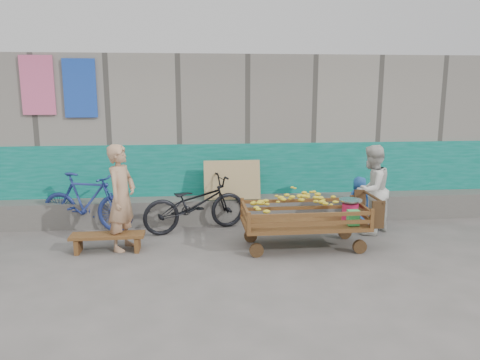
{
  "coord_description": "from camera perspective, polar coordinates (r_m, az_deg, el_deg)",
  "views": [
    {
      "loc": [
        -0.41,
        -5.89,
        2.42
      ],
      "look_at": [
        0.33,
        1.2,
        1.0
      ],
      "focal_mm": 35.0,
      "sensor_mm": 36.0,
      "label": 1
    }
  ],
  "objects": [
    {
      "name": "child",
      "position": [
        8.59,
        14.3,
        -2.45
      ],
      "size": [
        0.46,
        0.33,
        0.87
      ],
      "primitive_type": "imported",
      "rotation": [
        0.0,
        0.0,
        3.27
      ],
      "color": "#2559AD",
      "rests_on": "ground"
    },
    {
      "name": "bench",
      "position": [
        7.29,
        -15.82,
        -6.9
      ],
      "size": [
        1.08,
        0.32,
        0.27
      ],
      "color": "brown",
      "rests_on": "ground"
    },
    {
      "name": "vendor_man",
      "position": [
        7.21,
        -14.23,
        -2.08
      ],
      "size": [
        0.57,
        0.68,
        1.6
      ],
      "primitive_type": "imported",
      "rotation": [
        0.0,
        0.0,
        1.2
      ],
      "color": "tan",
      "rests_on": "ground"
    },
    {
      "name": "bicycle_blue",
      "position": [
        8.36,
        -18.16,
        -2.57
      ],
      "size": [
        1.74,
        0.97,
        1.0
      ],
      "primitive_type": "imported",
      "rotation": [
        0.0,
        0.0,
        1.25
      ],
      "color": "navy",
      "rests_on": "ground"
    },
    {
      "name": "bicycle_dark",
      "position": [
        7.98,
        -5.5,
        -2.91
      ],
      "size": [
        1.91,
        1.16,
        0.95
      ],
      "primitive_type": "imported",
      "rotation": [
        0.0,
        0.0,
        1.89
      ],
      "color": "black",
      "rests_on": "ground"
    },
    {
      "name": "woman",
      "position": [
        8.04,
        15.7,
        -1.16
      ],
      "size": [
        0.92,
        0.89,
        1.5
      ],
      "primitive_type": "imported",
      "rotation": [
        0.0,
        0.0,
        3.8
      ],
      "color": "silver",
      "rests_on": "ground"
    },
    {
      "name": "building_wall",
      "position": [
        9.99,
        -3.64,
        5.76
      ],
      "size": [
        12.0,
        3.5,
        3.0
      ],
      "color": "gray",
      "rests_on": "ground"
    },
    {
      "name": "ground",
      "position": [
        6.38,
        -1.89,
        -11.04
      ],
      "size": [
        80.0,
        80.0,
        0.0
      ],
      "primitive_type": "plane",
      "color": "#585551",
      "rests_on": "ground"
    },
    {
      "name": "banana_cart",
      "position": [
        7.14,
        7.55,
        -3.73
      ],
      "size": [
        2.02,
        0.93,
        0.86
      ],
      "color": "brown",
      "rests_on": "ground"
    }
  ]
}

